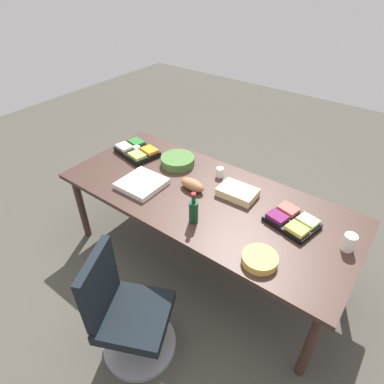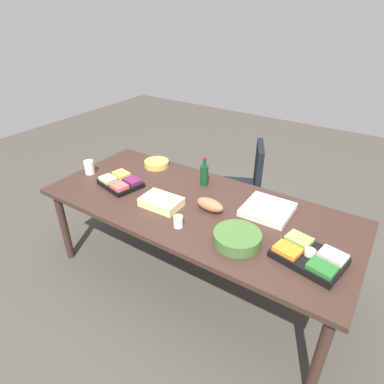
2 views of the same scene
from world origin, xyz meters
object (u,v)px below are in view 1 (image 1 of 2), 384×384
(wine_bottle, at_px, (194,211))
(sheet_cake, at_px, (238,192))
(conference_table, at_px, (204,202))
(bread_loaf, at_px, (192,185))
(veggie_tray, at_px, (137,151))
(office_chair, at_px, (128,318))
(paper_cup, at_px, (220,172))
(fruit_platter, at_px, (292,221))
(chip_bowl, at_px, (260,259))
(salad_bowl, at_px, (178,161))
(mayo_jar, at_px, (349,242))
(pizza_box, at_px, (142,184))

(wine_bottle, bearing_deg, sheet_cake, -102.05)
(conference_table, bearing_deg, bread_loaf, -3.60)
(veggie_tray, bearing_deg, office_chair, 130.52)
(paper_cup, relative_size, fruit_platter, 0.22)
(office_chair, height_order, chip_bowl, office_chair)
(fruit_platter, height_order, salad_bowl, salad_bowl)
(office_chair, xyz_separation_m, paper_cup, (0.13, -1.37, 0.48))
(wine_bottle, bearing_deg, salad_bowl, -42.86)
(office_chair, bearing_deg, mayo_jar, -133.48)
(conference_table, relative_size, paper_cup, 28.62)
(fruit_platter, xyz_separation_m, mayo_jar, (-0.42, 0.01, 0.03))
(paper_cup, bearing_deg, conference_table, 99.93)
(paper_cup, bearing_deg, pizza_box, 48.96)
(fruit_platter, bearing_deg, mayo_jar, 178.63)
(chip_bowl, bearing_deg, mayo_jar, -132.37)
(office_chair, xyz_separation_m, sheet_cake, (-0.15, -1.22, 0.47))
(chip_bowl, height_order, pizza_box, chip_bowl)
(pizza_box, xyz_separation_m, sheet_cake, (-0.75, -0.39, 0.01))
(chip_bowl, relative_size, pizza_box, 0.68)
(paper_cup, bearing_deg, bread_loaf, 75.72)
(office_chair, bearing_deg, veggie_tray, -49.48)
(conference_table, bearing_deg, fruit_platter, -171.98)
(conference_table, relative_size, pizza_box, 7.15)
(wine_bottle, bearing_deg, conference_table, -69.57)
(veggie_tray, bearing_deg, wine_bottle, 155.95)
(salad_bowl, relative_size, bread_loaf, 1.37)
(conference_table, relative_size, bread_loaf, 10.73)
(office_chair, bearing_deg, sheet_cake, -97.11)
(office_chair, bearing_deg, paper_cup, -84.63)
(mayo_jar, xyz_separation_m, bread_loaf, (1.29, 0.09, -0.02))
(chip_bowl, relative_size, wine_bottle, 0.90)
(office_chair, bearing_deg, chip_bowl, -134.25)
(office_chair, relative_size, salad_bowl, 2.90)
(salad_bowl, bearing_deg, pizza_box, 86.42)
(chip_bowl, distance_m, pizza_box, 1.26)
(paper_cup, bearing_deg, fruit_platter, 164.55)
(wine_bottle, bearing_deg, office_chair, 86.28)
(paper_cup, xyz_separation_m, chip_bowl, (-0.78, 0.71, -0.02))
(mayo_jar, height_order, salad_bowl, mayo_jar)
(mayo_jar, bearing_deg, office_chair, 46.52)
(conference_table, xyz_separation_m, office_chair, (-0.07, 1.05, -0.37))
(mayo_jar, height_order, sheet_cake, mayo_jar)
(paper_cup, distance_m, chip_bowl, 1.05)
(paper_cup, relative_size, veggie_tray, 0.19)
(salad_bowl, bearing_deg, conference_table, 153.07)
(bread_loaf, bearing_deg, chip_bowl, 155.42)
(veggie_tray, bearing_deg, paper_cup, -169.76)
(paper_cup, bearing_deg, sheet_cake, 150.87)
(salad_bowl, bearing_deg, paper_cup, -170.93)
(pizza_box, bearing_deg, chip_bowl, 171.84)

